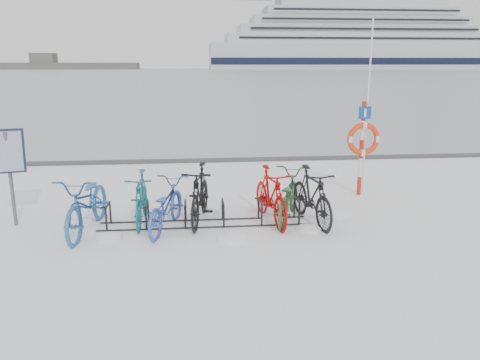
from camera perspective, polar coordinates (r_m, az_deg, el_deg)
ground at (r=9.07m, az=-4.35°, el=-5.42°), size 900.00×900.00×0.00m
ice_sheet at (r=163.58m, az=-5.68°, el=12.89°), size 400.00×298.00×0.02m
quay_edge at (r=14.75m, az=-4.90°, el=2.39°), size 400.00×0.25×0.10m
bike_rack at (r=9.01m, az=-4.37°, el=-4.33°), size 4.00×0.48×0.46m
info_board at (r=9.64m, az=-26.49°, el=2.52°), size 0.65×0.37×1.85m
lifebuoy_station at (r=11.07m, az=14.79°, el=4.84°), size 0.76×0.22×3.97m
cruise_ferry at (r=243.33m, az=13.91°, el=15.94°), size 143.72×27.09×47.22m
bike_0 at (r=8.99m, az=-18.08°, el=-2.50°), size 0.97×2.21×1.13m
bike_1 at (r=9.21m, az=-11.95°, el=-2.01°), size 0.50×1.72×1.03m
bike_2 at (r=8.80m, az=-9.10°, el=-2.90°), size 1.09×1.92×0.95m
bike_3 at (r=9.09m, az=-4.92°, el=-1.56°), size 0.86×1.98×1.15m
bike_4 at (r=9.07m, az=3.76°, el=-1.74°), size 0.81×1.90×1.11m
bike_5 at (r=9.27m, az=5.84°, el=-1.75°), size 1.30×2.03×1.01m
bike_6 at (r=9.14m, az=8.73°, el=-1.72°), size 0.83×1.92×1.11m
snow_drifts at (r=8.96m, az=-2.67°, el=-5.64°), size 5.49×2.11×0.22m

